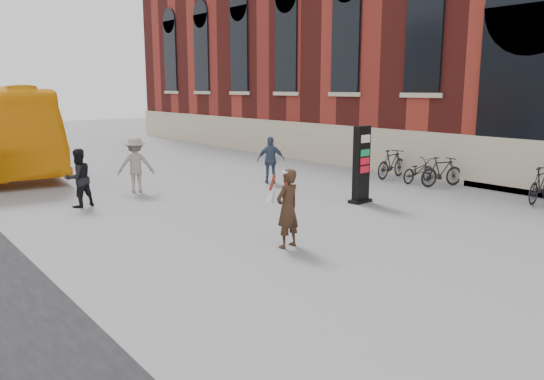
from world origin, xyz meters
TOP-DOWN VIEW (x-y plane):
  - ground at (0.00, 0.00)m, footprint 100.00×100.00m
  - info_pylon at (4.35, 2.24)m, footprint 0.77×0.43m
  - woman at (-0.34, 0.07)m, footprint 0.72×0.67m
  - pedestrian_a at (-2.55, 6.87)m, footprint 0.96×0.83m
  - pedestrian_b at (-0.31, 7.97)m, footprint 1.36×1.09m
  - pedestrian_c at (4.23, 6.50)m, footprint 1.06×0.88m
  - bike_3 at (8.60, -1.13)m, footprint 1.87×0.70m
  - bike_5 at (8.60, 2.32)m, footprint 1.82×0.97m
  - bike_6 at (8.60, 3.31)m, footprint 1.69×0.59m
  - bike_7 at (8.60, 4.56)m, footprint 1.90×0.74m

SIDE VIEW (x-z plane):
  - ground at x=0.00m, z-range 0.00..0.00m
  - bike_6 at x=8.60m, z-range 0.00..0.89m
  - bike_5 at x=8.60m, z-range 0.00..1.05m
  - bike_3 at x=8.60m, z-range 0.00..1.09m
  - bike_7 at x=8.60m, z-range 0.00..1.11m
  - pedestrian_c at x=4.23m, z-range 0.00..1.70m
  - pedestrian_a at x=-2.55m, z-range 0.00..1.70m
  - woman at x=-0.34m, z-range 0.02..1.75m
  - pedestrian_b at x=-0.31m, z-range 0.00..1.84m
  - info_pylon at x=4.35m, z-range 0.00..2.31m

